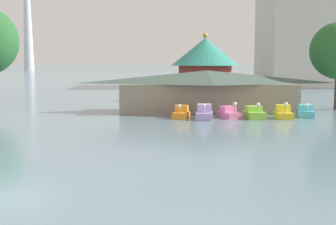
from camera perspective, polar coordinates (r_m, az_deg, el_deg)
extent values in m
cube|color=orange|center=(43.18, 1.70, -0.30)|extent=(1.99, 2.93, 0.57)
cube|color=gold|center=(43.44, 1.78, 0.55)|extent=(1.44, 1.45, 0.65)
cylinder|color=orange|center=(42.07, 1.45, 0.26)|extent=(0.14, 0.14, 0.51)
sphere|color=white|center=(42.02, 1.45, 0.84)|extent=(0.34, 0.34, 0.34)
cube|color=#B299D8|center=(42.35, 4.64, -0.40)|extent=(1.88, 2.93, 0.65)
cube|color=#C8ADF0|center=(42.62, 4.66, 0.59)|extent=(1.45, 1.40, 0.74)
cylinder|color=#B299D8|center=(41.19, 4.60, 0.29)|extent=(0.14, 0.14, 0.61)
sphere|color=white|center=(41.14, 4.60, 0.94)|extent=(0.32, 0.32, 0.32)
cube|color=pink|center=(43.64, 7.84, -0.28)|extent=(2.21, 2.88, 0.57)
cube|color=pink|center=(43.86, 7.65, 0.47)|extent=(1.55, 1.49, 0.53)
cylinder|color=pink|center=(42.68, 8.50, 0.39)|extent=(0.14, 0.14, 0.67)
sphere|color=white|center=(42.63, 8.51, 1.10)|extent=(0.38, 0.38, 0.38)
cube|color=#8CCC3F|center=(43.42, 10.97, -0.32)|extent=(1.84, 2.63, 0.67)
cube|color=#A0E24F|center=(43.65, 10.86, 0.50)|extent=(1.48, 1.24, 0.51)
cylinder|color=#8CCC3F|center=(42.40, 11.38, 0.35)|extent=(0.14, 0.14, 0.56)
sphere|color=white|center=(42.35, 11.40, 0.99)|extent=(0.39, 0.39, 0.39)
cube|color=yellow|center=(44.08, 14.48, -0.35)|extent=(1.65, 2.51, 0.60)
cube|color=yellow|center=(44.30, 14.42, 0.52)|extent=(1.33, 1.18, 0.68)
cylinder|color=yellow|center=(43.07, 14.77, 0.34)|extent=(0.14, 0.14, 0.68)
sphere|color=white|center=(43.02, 14.79, 1.04)|extent=(0.37, 0.37, 0.37)
cube|color=#4CB7CC|center=(45.90, 17.10, -0.13)|extent=(2.04, 2.71, 0.65)
cube|color=#5DCDE2|center=(46.14, 17.09, 0.65)|extent=(1.51, 1.37, 0.55)
cylinder|color=#4CB7CC|center=(44.88, 17.23, 0.44)|extent=(0.14, 0.14, 0.48)
sphere|color=white|center=(44.85, 17.25, 0.93)|extent=(0.30, 0.30, 0.30)
cube|color=gray|center=(48.58, 5.01, 1.92)|extent=(18.52, 5.96, 3.07)
pyramid|color=#42564C|center=(48.46, 5.04, 4.55)|extent=(20.00, 6.85, 1.37)
cylinder|color=#993328|center=(62.22, 4.71, 3.75)|extent=(7.26, 7.26, 4.84)
cone|color=teal|center=(62.16, 4.75, 7.70)|extent=(9.37, 9.37, 3.73)
sphere|color=#B7993D|center=(62.25, 4.77, 9.74)|extent=(0.70, 0.70, 0.70)
cube|color=beige|center=(101.82, 17.91, 10.64)|extent=(20.77, 17.55, 26.51)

